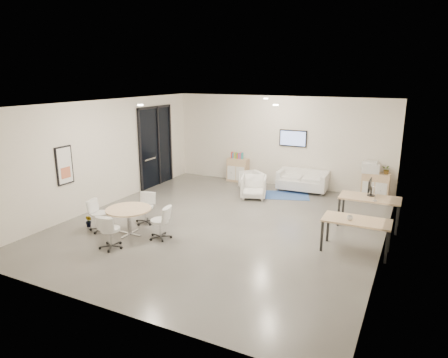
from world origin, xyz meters
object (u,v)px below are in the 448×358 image
at_px(desk_front, 357,223).
at_px(round_table, 129,212).
at_px(sideboard_left, 238,170).
at_px(loveseat, 303,181).
at_px(desk_rear, 370,200).
at_px(sideboard_right, 375,186).
at_px(armchair_left, 251,180).
at_px(armchair_right, 254,186).

distance_m(desk_front, round_table, 5.44).
distance_m(sideboard_left, loveseat, 2.55).
xyz_separation_m(loveseat, round_table, (-2.82, -5.76, 0.26)).
distance_m(sideboard_left, desk_rear, 5.69).
bearing_deg(sideboard_left, loveseat, -4.36).
height_order(desk_rear, round_table, desk_rear).
distance_m(sideboard_right, armchair_left, 4.08).
relative_size(loveseat, armchair_left, 2.37).
bearing_deg(sideboard_right, desk_rear, -87.17).
distance_m(sideboard_right, armchair_right, 3.93).
height_order(desk_rear, desk_front, desk_rear).
relative_size(loveseat, desk_rear, 1.10).
height_order(armchair_right, desk_rear, armchair_right).
xyz_separation_m(armchair_right, desk_rear, (3.68, -0.97, 0.31)).
bearing_deg(armchair_right, armchair_left, 99.74).
height_order(armchair_left, armchair_right, armchair_right).
bearing_deg(loveseat, desk_rear, -47.42).
bearing_deg(sideboard_right, armchair_left, -167.72).
bearing_deg(sideboard_left, desk_rear, -27.98).
height_order(sideboard_left, armchair_right, sideboard_left).
height_order(armchair_left, desk_front, desk_front).
xyz_separation_m(sideboard_left, round_table, (-0.28, -5.96, 0.16)).
height_order(loveseat, desk_front, desk_front).
height_order(sideboard_right, armchair_left, sideboard_right).
xyz_separation_m(armchair_left, round_table, (-1.18, -5.08, 0.24)).
distance_m(sideboard_right, loveseat, 2.35).
distance_m(armchair_right, desk_front, 4.57).
bearing_deg(round_table, desk_rear, 31.85).
distance_m(sideboard_left, desk_front, 6.68).
relative_size(sideboard_right, round_table, 0.75).
relative_size(armchair_left, round_table, 0.64).
bearing_deg(loveseat, armchair_left, -160.09).
bearing_deg(round_table, loveseat, 63.90).
height_order(armchair_left, desk_rear, desk_rear).
bearing_deg(armchair_right, sideboard_left, 109.98).
relative_size(armchair_left, desk_rear, 0.47).
bearing_deg(sideboard_left, armchair_left, -44.15).
bearing_deg(sideboard_left, armchair_right, -51.80).
relative_size(sideboard_left, armchair_left, 1.22).
bearing_deg(loveseat, desk_front, -62.99).
height_order(loveseat, armchair_right, armchair_right).
relative_size(sideboard_left, desk_front, 0.59).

